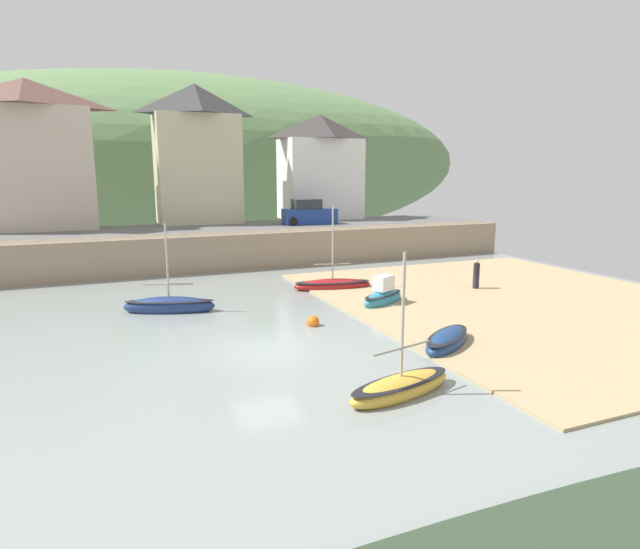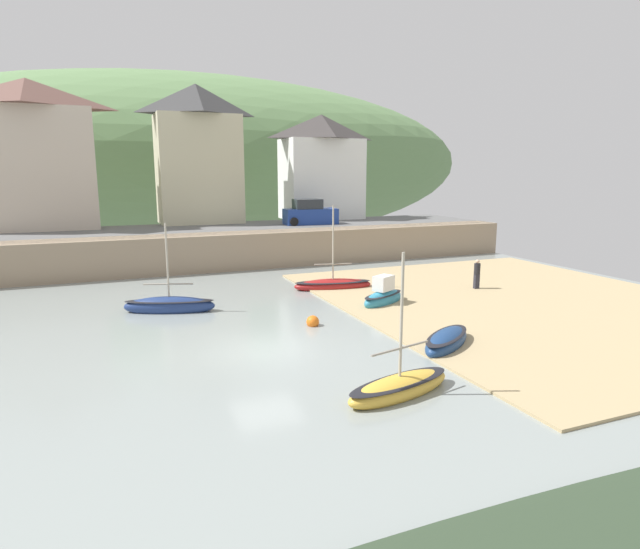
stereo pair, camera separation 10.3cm
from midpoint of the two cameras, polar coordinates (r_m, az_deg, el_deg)
ground at (r=12.57m, az=14.62°, el=-19.48°), size 48.00×41.00×0.61m
quay_seawall at (r=36.34m, az=-13.75°, el=2.58°), size 48.00×9.40×2.40m
hillside_backdrop at (r=74.03m, az=-14.61°, el=11.52°), size 80.00×44.00×21.77m
waterfront_building_left at (r=43.49m, az=-28.34°, el=11.27°), size 8.52×5.59×10.37m
waterfront_building_centre at (r=43.96m, az=-12.82°, el=12.50°), size 6.61×4.41×10.67m
waterfront_building_right at (r=46.90m, az=0.22°, el=11.49°), size 6.88×4.45×8.79m
fishing_boat_green at (r=25.92m, az=-15.67°, el=-3.19°), size 4.32×2.36×4.36m
dinghy_open_wooden at (r=20.52m, az=13.51°, el=-6.91°), size 3.38×2.85×0.86m
sailboat_blue_trim at (r=16.14m, az=8.66°, el=-11.76°), size 3.95×1.96×4.41m
rowboat_small_beached at (r=26.38m, az=6.88°, el=-2.38°), size 3.03×2.18×1.68m
sailboat_nearest_shore at (r=29.72m, az=1.48°, el=-1.09°), size 4.52×2.11×4.81m
parked_car_by_wall at (r=41.79m, az=-1.02°, el=6.50°), size 4.19×1.92×1.95m
person_on_slipway at (r=30.55m, az=16.51°, el=0.19°), size 0.34×0.34×1.62m
mooring_buoy at (r=22.77m, az=-0.65°, el=-5.08°), size 0.55×0.55×0.55m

